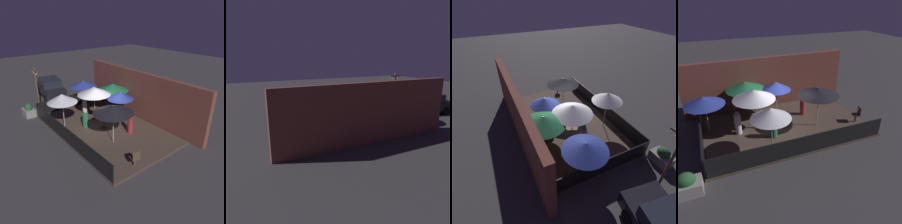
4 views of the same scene
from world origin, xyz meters
TOP-DOWN VIEW (x-y plane):
  - ground_plane at (0.00, 0.00)m, footprint 60.00×60.00m
  - patio_deck at (0.00, 0.00)m, footprint 8.85×5.53m
  - building_wall at (0.00, 2.99)m, footprint 10.45×0.36m
  - fence_front at (0.00, -2.72)m, footprint 8.65×0.05m
  - fence_side_left at (-4.38, 0.00)m, footprint 0.05×5.33m
  - patio_umbrella_0 at (-1.54, 0.31)m, footprint 2.26×2.26m
  - patio_umbrella_1 at (-1.64, 1.98)m, footprint 2.29×2.29m
  - patio_umbrella_2 at (-3.98, 0.95)m, footprint 2.08×2.08m
  - patio_umbrella_3 at (1.72, -0.65)m, footprint 2.23×2.23m
  - patio_umbrella_4 at (0.01, 1.31)m, footprint 1.75×1.75m
  - patio_umbrella_5 at (-1.38, -2.09)m, footprint 1.82×1.82m
  - dining_table_0 at (-1.54, 0.31)m, footprint 0.70×0.70m
  - dining_table_1 at (-1.64, 1.98)m, footprint 0.98×0.98m
  - patio_chair_0 at (4.05, -1.18)m, footprint 0.49×0.49m
  - patio_chair_1 at (0.08, -0.08)m, footprint 0.48×0.48m
  - patron_0 at (-0.90, -0.85)m, footprint 0.51×0.51m
  - patron_1 at (-2.54, 0.12)m, footprint 0.38×0.38m
  - patron_2 at (1.53, 0.83)m, footprint 0.37×0.37m
  - planter_box at (-5.03, -3.08)m, footprint 1.05×0.74m
  - light_post at (-5.93, -1.96)m, footprint 1.10×0.12m
  - parked_car_0 at (-7.87, -0.10)m, footprint 4.06×2.26m

SIDE VIEW (x-z plane):
  - ground_plane at x=0.00m, z-range 0.00..0.00m
  - patio_deck at x=0.00m, z-range 0.00..0.12m
  - planter_box at x=-5.03m, z-range -0.08..0.89m
  - fence_front at x=0.00m, z-range 0.12..1.07m
  - fence_side_left at x=-4.38m, z-range 0.12..1.07m
  - patio_chair_1 at x=0.08m, z-range 0.16..1.06m
  - patio_chair_0 at x=4.05m, z-range 0.16..1.07m
  - patron_0 at x=-0.90m, z-range 0.05..1.19m
  - patron_2 at x=1.53m, z-range 0.07..1.24m
  - dining_table_1 at x=-1.64m, z-range 0.33..1.03m
  - dining_table_0 at x=-1.54m, z-range 0.33..1.08m
  - patron_1 at x=-2.54m, z-range 0.06..1.39m
  - parked_car_0 at x=-7.87m, z-range 0.03..1.65m
  - building_wall at x=0.00m, z-range 0.00..3.32m
  - light_post at x=-5.93m, z-range 0.22..3.46m
  - patio_umbrella_2 at x=-3.98m, z-range 0.91..2.95m
  - patio_umbrella_4 at x=0.01m, z-range 0.96..3.10m
  - patio_umbrella_1 at x=-1.64m, z-range 0.96..3.11m
  - patio_umbrella_0 at x=-1.54m, z-range 1.00..3.27m
  - patio_umbrella_3 at x=1.72m, z-range 1.03..3.30m
  - patio_umbrella_5 at x=-1.38m, z-range 1.03..3.38m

